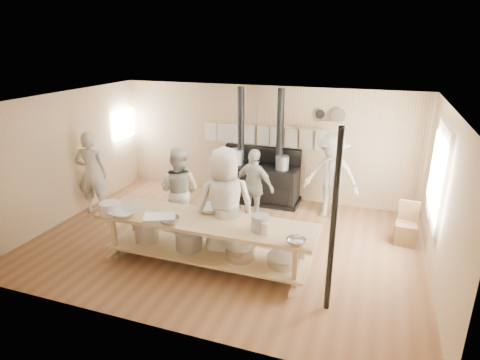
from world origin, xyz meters
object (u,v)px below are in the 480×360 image
Objects in this scene: cook_far_left at (92,173)px; chair at (406,231)px; prep_table at (205,238)px; cook_left at (180,191)px; cook_center at (225,205)px; stove at (259,179)px; cook_by_window at (331,176)px; cook_right at (254,186)px; roasting_pan at (160,219)px.

chair is (6.30, 0.74, -0.66)m from cook_far_left.
cook_left is at bearing 133.87° from prep_table.
stove is at bearing -113.17° from cook_center.
chair is (1.49, -0.72, -0.67)m from cook_by_window.
stove is at bearing -168.88° from cook_far_left.
cook_by_window is at bearing -134.75° from cook_right.
cook_center is at bearing 146.85° from cook_far_left.
cook_center is at bearing 39.06° from roasting_pan.
cook_far_left is 2.97m from roasting_pan.
chair is at bearing -164.25° from cook_left.
cook_far_left is at bearing 28.25° from cook_right.
cook_center reaches higher than cook_by_window.
cook_center is 4.05× the size of roasting_pan.
cook_center is at bearing 106.11° from cook_right.
roasting_pan is (-0.84, -0.68, -0.08)m from cook_center.
cook_far_left is 6.38m from chair.
cook_left is at bearing 155.48° from cook_far_left.
cook_center is 1.09× the size of cook_by_window.
cook_by_window is (1.67, -0.33, 0.38)m from stove.
cook_by_window is (1.67, 2.68, 0.38)m from prep_table.
cook_far_left reaches higher than roasting_pan.
cook_right is at bearing 82.74° from prep_table.
cook_far_left is at bearing -42.51° from cook_center.
cook_far_left is (-3.14, 1.22, 0.37)m from prep_table.
stove is 3.33× the size of chair.
prep_table is 0.79m from roasting_pan.
roasting_pan reaches higher than prep_table.
cook_right is at bearing -77.71° from stove.
roasting_pan is (-0.62, -3.35, 0.38)m from stove.
stove is 0.72× the size of prep_table.
cook_far_left is 5.03m from cook_by_window.
prep_table is 7.41× the size of roasting_pan.
cook_by_window reaches higher than cook_far_left.
roasting_pan is at bearing 11.12° from cook_center.
chair is at bearing -179.17° from cook_center.
cook_center is at bearing 153.89° from cook_left.
cook_center is 2.75m from cook_by_window.
chair is at bearing 31.84° from prep_table.
stove reaches higher than cook_right.
prep_table is 3.73m from chair.
roasting_pan is (-0.61, -0.33, 0.38)m from prep_table.
stove is 1.69× the size of cook_right.
roasting_pan is (-0.86, -2.24, 0.13)m from cook_right.
cook_left reaches higher than roasting_pan.
cook_left is 1.51m from cook_right.
prep_table is 4.61× the size of chair.
cook_left is 3.12m from cook_by_window.
cook_right is 0.85× the size of cook_by_window.
cook_far_left is 1.05× the size of cook_left.
cook_center is (0.22, 0.35, 0.46)m from prep_table.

